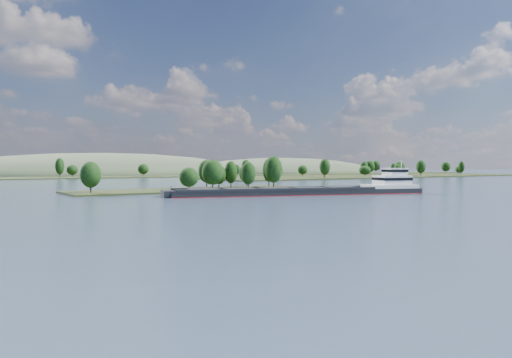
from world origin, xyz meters
TOP-DOWN VIEW (x-y plane):
  - ground at (0.00, 120.00)m, footprint 1800.00×1800.00m
  - tree_island at (6.38, 178.64)m, footprint 100.00×30.75m
  - right_bank at (232.41, 299.92)m, footprint 320.00×90.00m
  - back_shoreline at (9.06, 399.86)m, footprint 900.00×60.00m
  - hill_east at (260.00, 470.00)m, footprint 260.00×140.00m
  - hill_west at (60.00, 500.00)m, footprint 320.00×160.00m
  - cargo_barge at (25.03, 133.11)m, footprint 93.32×37.34m

SIDE VIEW (x-z plane):
  - ground at x=0.00m, z-range 0.00..0.00m
  - hill_east at x=260.00m, z-range -18.00..18.00m
  - hill_west at x=60.00m, z-range -22.00..22.00m
  - back_shoreline at x=9.06m, z-range -7.27..8.61m
  - right_bank at x=232.41m, z-range -6.56..8.73m
  - cargo_barge at x=25.03m, z-range -4.76..7.96m
  - tree_island at x=6.38m, z-range -3.28..11.54m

